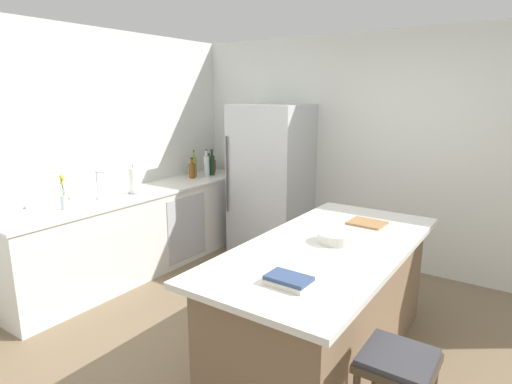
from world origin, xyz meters
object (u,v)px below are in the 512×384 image
at_px(flower_vase, 64,198).
at_px(mixing_bowl, 336,237).
at_px(bar_stool, 397,377).
at_px(cookbook_stack, 289,281).
at_px(kitchen_island, 326,302).
at_px(gin_bottle, 228,162).
at_px(sink_faucet, 98,184).
at_px(cutting_board, 367,223).
at_px(hot_sauce_bottle, 214,166).
at_px(soda_bottle, 207,165).
at_px(whiskey_bottle, 192,170).
at_px(olive_oil_bottle, 194,166).
at_px(paper_towel_roll, 134,181).
at_px(refrigerator, 271,180).
at_px(wine_bottle, 212,165).
at_px(syrup_bottle, 209,165).

xyz_separation_m(flower_vase, mixing_bowl, (2.42, 0.59, -0.07)).
bearing_deg(bar_stool, cookbook_stack, -178.46).
bearing_deg(flower_vase, kitchen_island, 12.23).
height_order(bar_stool, gin_bottle, gin_bottle).
xyz_separation_m(sink_faucet, cutting_board, (2.51, 0.73, -0.15)).
bearing_deg(kitchen_island, hot_sauce_bottle, 145.39).
distance_m(sink_faucet, flower_vase, 0.41).
distance_m(soda_bottle, cookbook_stack, 3.27).
relative_size(whiskey_bottle, mixing_bowl, 0.96).
height_order(olive_oil_bottle, cookbook_stack, olive_oil_bottle).
bearing_deg(paper_towel_roll, bar_stool, -17.48).
xyz_separation_m(kitchen_island, whiskey_bottle, (-2.43, 1.23, 0.55)).
bearing_deg(soda_bottle, refrigerator, 14.13).
bearing_deg(wine_bottle, cutting_board, -20.81).
relative_size(sink_faucet, hot_sauce_bottle, 1.32).
xyz_separation_m(gin_bottle, hot_sauce_bottle, (-0.17, -0.11, -0.05)).
distance_m(refrigerator, mixing_bowl, 2.21).
bearing_deg(refrigerator, syrup_bottle, -177.88).
relative_size(kitchen_island, paper_towel_roll, 7.01).
bearing_deg(cookbook_stack, paper_towel_roll, 158.18).
relative_size(hot_sauce_bottle, wine_bottle, 0.67).
distance_m(gin_bottle, cookbook_stack, 3.50).
bearing_deg(bar_stool, hot_sauce_bottle, 142.86).
relative_size(wine_bottle, whiskey_bottle, 1.31).
distance_m(flower_vase, mixing_bowl, 2.49).
distance_m(kitchen_island, paper_towel_roll, 2.46).
distance_m(bar_stool, cutting_board, 1.51).
bearing_deg(bar_stool, syrup_bottle, 143.98).
xyz_separation_m(refrigerator, cookbook_stack, (1.61, -2.37, 0.01)).
height_order(whiskey_bottle, cutting_board, whiskey_bottle).
bearing_deg(whiskey_bottle, hot_sauce_bottle, 95.35).
bearing_deg(kitchen_island, mixing_bowl, 72.31).
distance_m(refrigerator, syrup_bottle, 0.96).
distance_m(paper_towel_roll, cutting_board, 2.47).
height_order(sink_faucet, paper_towel_roll, paper_towel_roll).
bearing_deg(mixing_bowl, kitchen_island, -107.69).
distance_m(bar_stool, soda_bottle, 3.78).
bearing_deg(syrup_bottle, sink_faucet, -89.02).
xyz_separation_m(kitchen_island, hot_sauce_bottle, (-2.48, 1.71, 0.54)).
bearing_deg(olive_oil_bottle, kitchen_island, -28.14).
bearing_deg(refrigerator, olive_oil_bottle, -161.53).
xyz_separation_m(soda_bottle, cutting_board, (2.43, -0.82, -0.13)).
relative_size(olive_oil_bottle, mixing_bowl, 1.26).
height_order(soda_bottle, cutting_board, soda_bottle).
distance_m(kitchen_island, flower_vase, 2.51).
bearing_deg(kitchen_island, syrup_bottle, 146.94).
relative_size(cookbook_stack, mixing_bowl, 0.94).
bearing_deg(mixing_bowl, refrigerator, 134.38).
xyz_separation_m(flower_vase, whiskey_bottle, (-0.04, 1.75, -0.00)).
relative_size(refrigerator, paper_towel_roll, 5.84).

